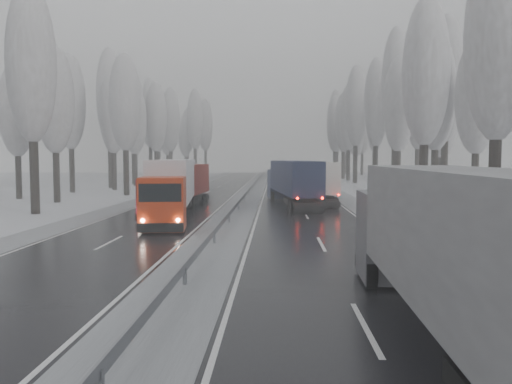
# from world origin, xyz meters

# --- Properties ---
(ground) EXTENTS (260.00, 260.00, 0.00)m
(ground) POSITION_xyz_m (0.00, 0.00, 0.00)
(ground) COLOR silver
(ground) RESTS_ON ground
(carriageway_right) EXTENTS (7.50, 200.00, 0.03)m
(carriageway_right) POSITION_xyz_m (5.25, 30.00, 0.01)
(carriageway_right) COLOR black
(carriageway_right) RESTS_ON ground
(carriageway_left) EXTENTS (7.50, 200.00, 0.03)m
(carriageway_left) POSITION_xyz_m (-5.25, 30.00, 0.01)
(carriageway_left) COLOR black
(carriageway_left) RESTS_ON ground
(median_slush) EXTENTS (3.00, 200.00, 0.04)m
(median_slush) POSITION_xyz_m (0.00, 30.00, 0.02)
(median_slush) COLOR #9B9FA3
(median_slush) RESTS_ON ground
(shoulder_right) EXTENTS (2.40, 200.00, 0.04)m
(shoulder_right) POSITION_xyz_m (10.20, 30.00, 0.02)
(shoulder_right) COLOR #9B9FA3
(shoulder_right) RESTS_ON ground
(shoulder_left) EXTENTS (2.40, 200.00, 0.04)m
(shoulder_left) POSITION_xyz_m (-10.20, 30.00, 0.02)
(shoulder_left) COLOR #9B9FA3
(shoulder_left) RESTS_ON ground
(median_guardrail) EXTENTS (0.12, 200.00, 0.76)m
(median_guardrail) POSITION_xyz_m (0.00, 29.99, 0.60)
(median_guardrail) COLOR slate
(median_guardrail) RESTS_ON ground
(tree_16) EXTENTS (3.60, 3.60, 16.53)m
(tree_16) POSITION_xyz_m (15.04, 15.67, 10.67)
(tree_16) COLOR black
(tree_16) RESTS_ON ground
(tree_18) EXTENTS (3.60, 3.60, 16.58)m
(tree_18) POSITION_xyz_m (14.51, 27.03, 10.70)
(tree_18) COLOR black
(tree_18) RESTS_ON ground
(tree_19) EXTENTS (3.60, 3.60, 14.57)m
(tree_19) POSITION_xyz_m (20.02, 31.03, 9.42)
(tree_19) COLOR black
(tree_19) RESTS_ON ground
(tree_20) EXTENTS (3.60, 3.60, 15.71)m
(tree_20) POSITION_xyz_m (17.90, 35.17, 10.14)
(tree_20) COLOR black
(tree_20) RESTS_ON ground
(tree_21) EXTENTS (3.60, 3.60, 18.62)m
(tree_21) POSITION_xyz_m (20.12, 39.17, 12.00)
(tree_21) COLOR black
(tree_21) RESTS_ON ground
(tree_22) EXTENTS (3.60, 3.60, 15.86)m
(tree_22) POSITION_xyz_m (17.02, 45.60, 10.24)
(tree_22) COLOR black
(tree_22) RESTS_ON ground
(tree_23) EXTENTS (3.60, 3.60, 13.55)m
(tree_23) POSITION_xyz_m (23.31, 49.60, 8.77)
(tree_23) COLOR black
(tree_23) RESTS_ON ground
(tree_24) EXTENTS (3.60, 3.60, 20.49)m
(tree_24) POSITION_xyz_m (17.90, 51.02, 13.19)
(tree_24) COLOR black
(tree_24) RESTS_ON ground
(tree_25) EXTENTS (3.60, 3.60, 19.44)m
(tree_25) POSITION_xyz_m (24.81, 55.02, 12.52)
(tree_25) COLOR black
(tree_25) RESTS_ON ground
(tree_26) EXTENTS (3.60, 3.60, 18.78)m
(tree_26) POSITION_xyz_m (17.56, 61.27, 12.10)
(tree_26) COLOR black
(tree_26) RESTS_ON ground
(tree_27) EXTENTS (3.60, 3.60, 17.62)m
(tree_27) POSITION_xyz_m (24.72, 65.27, 11.36)
(tree_27) COLOR black
(tree_27) RESTS_ON ground
(tree_28) EXTENTS (3.60, 3.60, 19.62)m
(tree_28) POSITION_xyz_m (16.34, 71.95, 12.64)
(tree_28) COLOR black
(tree_28) RESTS_ON ground
(tree_29) EXTENTS (3.60, 3.60, 18.11)m
(tree_29) POSITION_xyz_m (23.71, 75.95, 11.67)
(tree_29) COLOR black
(tree_29) RESTS_ON ground
(tree_30) EXTENTS (3.60, 3.60, 17.86)m
(tree_30) POSITION_xyz_m (16.56, 81.70, 11.52)
(tree_30) COLOR black
(tree_30) RESTS_ON ground
(tree_31) EXTENTS (3.60, 3.60, 18.58)m
(tree_31) POSITION_xyz_m (22.48, 85.70, 11.97)
(tree_31) COLOR black
(tree_31) RESTS_ON ground
(tree_32) EXTENTS (3.60, 3.60, 17.33)m
(tree_32) POSITION_xyz_m (16.63, 89.21, 11.18)
(tree_32) COLOR black
(tree_32) RESTS_ON ground
(tree_33) EXTENTS (3.60, 3.60, 14.33)m
(tree_33) POSITION_xyz_m (19.77, 93.21, 9.26)
(tree_33) COLOR black
(tree_33) RESTS_ON ground
(tree_34) EXTENTS (3.60, 3.60, 17.63)m
(tree_34) POSITION_xyz_m (15.73, 96.32, 11.37)
(tree_34) COLOR black
(tree_34) RESTS_ON ground
(tree_35) EXTENTS (3.60, 3.60, 18.25)m
(tree_35) POSITION_xyz_m (24.94, 100.32, 11.77)
(tree_35) COLOR black
(tree_35) RESTS_ON ground
(tree_36) EXTENTS (3.60, 3.60, 20.23)m
(tree_36) POSITION_xyz_m (17.04, 106.16, 13.02)
(tree_36) COLOR black
(tree_36) RESTS_ON ground
(tree_37) EXTENTS (3.60, 3.60, 16.37)m
(tree_37) POSITION_xyz_m (24.02, 110.16, 10.56)
(tree_37) COLOR black
(tree_37) RESTS_ON ground
(tree_38) EXTENTS (3.60, 3.60, 17.97)m
(tree_38) POSITION_xyz_m (18.73, 116.73, 11.59)
(tree_38) COLOR black
(tree_38) RESTS_ON ground
(tree_39) EXTENTS (3.60, 3.60, 16.19)m
(tree_39) POSITION_xyz_m (21.55, 120.73, 10.45)
(tree_39) COLOR black
(tree_39) RESTS_ON ground
(tree_58) EXTENTS (3.60, 3.60, 17.21)m
(tree_58) POSITION_xyz_m (-15.13, 24.57, 11.10)
(tree_58) COLOR black
(tree_58) RESTS_ON ground
(tree_60) EXTENTS (3.60, 3.60, 14.84)m
(tree_60) POSITION_xyz_m (-17.75, 34.20, 9.59)
(tree_60) COLOR black
(tree_60) RESTS_ON ground
(tree_61) EXTENTS (3.60, 3.60, 13.95)m
(tree_61) POSITION_xyz_m (-23.52, 38.20, 9.02)
(tree_61) COLOR black
(tree_61) RESTS_ON ground
(tree_62) EXTENTS (3.60, 3.60, 16.04)m
(tree_62) POSITION_xyz_m (-13.94, 43.73, 10.36)
(tree_62) COLOR black
(tree_62) RESTS_ON ground
(tree_63) EXTENTS (3.60, 3.60, 16.88)m
(tree_63) POSITION_xyz_m (-21.85, 47.73, 10.89)
(tree_63) COLOR black
(tree_63) RESTS_ON ground
(tree_64) EXTENTS (3.60, 3.60, 15.42)m
(tree_64) POSITION_xyz_m (-18.26, 52.71, 9.96)
(tree_64) COLOR black
(tree_64) RESTS_ON ground
(tree_65) EXTENTS (3.60, 3.60, 19.48)m
(tree_65) POSITION_xyz_m (-20.05, 56.71, 12.55)
(tree_65) COLOR black
(tree_65) RESTS_ON ground
(tree_66) EXTENTS (3.60, 3.60, 15.23)m
(tree_66) POSITION_xyz_m (-18.16, 62.35, 9.84)
(tree_66) COLOR black
(tree_66) RESTS_ON ground
(tree_67) EXTENTS (3.60, 3.60, 17.09)m
(tree_67) POSITION_xyz_m (-19.54, 66.35, 11.03)
(tree_67) COLOR black
(tree_67) RESTS_ON ground
(tree_68) EXTENTS (3.60, 3.60, 16.65)m
(tree_68) POSITION_xyz_m (-16.58, 69.11, 10.75)
(tree_68) COLOR black
(tree_68) RESTS_ON ground
(tree_69) EXTENTS (3.60, 3.60, 19.35)m
(tree_69) POSITION_xyz_m (-21.42, 73.11, 12.46)
(tree_69) COLOR black
(tree_69) RESTS_ON ground
(tree_70) EXTENTS (3.60, 3.60, 17.09)m
(tree_70) POSITION_xyz_m (-16.33, 79.19, 11.03)
(tree_70) COLOR black
(tree_70) RESTS_ON ground
(tree_71) EXTENTS (3.60, 3.60, 19.61)m
(tree_71) POSITION_xyz_m (-21.09, 83.19, 12.63)
(tree_71) COLOR black
(tree_71) RESTS_ON ground
(tree_72) EXTENTS (3.60, 3.60, 15.11)m
(tree_72) POSITION_xyz_m (-18.93, 88.54, 9.76)
(tree_72) COLOR black
(tree_72) RESTS_ON ground
(tree_73) EXTENTS (3.60, 3.60, 17.22)m
(tree_73) POSITION_xyz_m (-21.82, 92.54, 11.11)
(tree_73) COLOR black
(tree_73) RESTS_ON ground
(tree_74) EXTENTS (3.60, 3.60, 19.68)m
(tree_74) POSITION_xyz_m (-15.07, 99.33, 12.67)
(tree_74) COLOR black
(tree_74) RESTS_ON ground
(tree_75) EXTENTS (3.60, 3.60, 18.60)m
(tree_75) POSITION_xyz_m (-24.20, 103.33, 11.99)
(tree_75) COLOR black
(tree_75) RESTS_ON ground
(tree_76) EXTENTS (3.60, 3.60, 18.55)m
(tree_76) POSITION_xyz_m (-14.05, 108.72, 11.95)
(tree_76) COLOR black
(tree_76) RESTS_ON ground
(tree_77) EXTENTS (3.60, 3.60, 14.32)m
(tree_77) POSITION_xyz_m (-19.66, 112.72, 9.26)
(tree_77) COLOR black
(tree_77) RESTS_ON ground
(tree_78) EXTENTS (3.60, 3.60, 19.55)m
(tree_78) POSITION_xyz_m (-17.56, 115.31, 12.59)
(tree_78) COLOR black
(tree_78) RESTS_ON ground
(tree_79) EXTENTS (3.60, 3.60, 17.07)m
(tree_79) POSITION_xyz_m (-20.33, 119.31, 11.01)
(tree_79) COLOR black
(tree_79) RESTS_ON ground
(truck_grey_tarp) EXTENTS (2.91, 15.70, 4.01)m
(truck_grey_tarp) POSITION_xyz_m (6.95, -1.98, 2.34)
(truck_grey_tarp) COLOR #4E4F54
(truck_grey_tarp) RESTS_ON ground
(truck_blue_box) EXTENTS (4.51, 15.61, 3.97)m
(truck_blue_box) POSITION_xyz_m (4.44, 31.53, 2.32)
(truck_blue_box) COLOR #1E284C
(truck_blue_box) RESTS_ON ground
(truck_cream_box) EXTENTS (3.88, 15.17, 3.86)m
(truck_cream_box) POSITION_xyz_m (6.37, 35.36, 2.25)
(truck_cream_box) COLOR #A7A494
(truck_cream_box) RESTS_ON ground
(box_truck_distant) EXTENTS (2.91, 6.87, 2.48)m
(box_truck_distant) POSITION_xyz_m (3.94, 85.38, 1.27)
(box_truck_distant) COLOR silver
(box_truck_distant) RESTS_ON ground
(truck_red_white) EXTENTS (4.37, 16.09, 4.09)m
(truck_red_white) POSITION_xyz_m (-4.19, 22.38, 2.39)
(truck_red_white) COLOR #B6280A
(truck_red_white) RESTS_ON ground
(truck_red_red) EXTENTS (2.80, 14.31, 3.65)m
(truck_red_red) POSITION_xyz_m (-4.67, 27.56, 2.13)
(truck_red_red) COLOR #B60A1C
(truck_red_red) RESTS_ON ground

